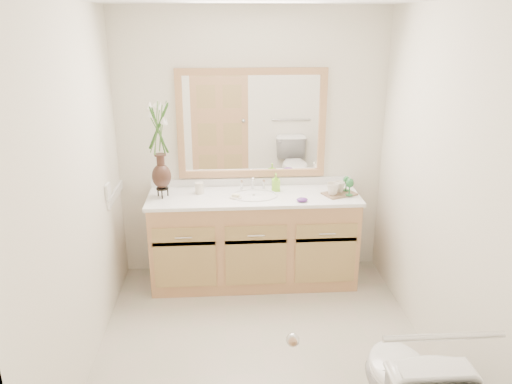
{
  "coord_description": "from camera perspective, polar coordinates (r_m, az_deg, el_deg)",
  "views": [
    {
      "loc": [
        -0.25,
        -3.08,
        2.27
      ],
      "look_at": [
        -0.0,
        0.65,
        0.98
      ],
      "focal_mm": 35.0,
      "sensor_mm": 36.0,
      "label": 1
    }
  ],
  "objects": [
    {
      "name": "wall_front",
      "position": [
        2.09,
        3.79,
        -11.88
      ],
      "size": [
        2.4,
        0.02,
        2.4
      ],
      "primitive_type": "cube",
      "color": "white",
      "rests_on": "floor"
    },
    {
      "name": "goblet_back",
      "position": [
        4.46,
        10.29,
        1.25
      ],
      "size": [
        0.06,
        0.06,
        0.13
      ],
      "color": "#226730",
      "rests_on": "tray"
    },
    {
      "name": "door",
      "position": [
        2.2,
        -4.48,
        -16.41
      ],
      "size": [
        0.8,
        0.03,
        2.0
      ],
      "primitive_type": "cube",
      "color": "tan",
      "rests_on": "floor"
    },
    {
      "name": "tumbler",
      "position": [
        4.4,
        -6.5,
        0.46
      ],
      "size": [
        0.08,
        0.08,
        0.1
      ],
      "primitive_type": "cylinder",
      "color": "beige",
      "rests_on": "counter"
    },
    {
      "name": "goblet_front",
      "position": [
        4.35,
        10.67,
        0.91
      ],
      "size": [
        0.07,
        0.07,
        0.15
      ],
      "color": "#226730",
      "rests_on": "tray"
    },
    {
      "name": "mirror",
      "position": [
        4.45,
        -0.49,
        7.78
      ],
      "size": [
        1.32,
        0.04,
        0.97
      ],
      "color": "white",
      "rests_on": "wall_back"
    },
    {
      "name": "wall_back",
      "position": [
        4.52,
        -0.49,
        5.29
      ],
      "size": [
        2.4,
        0.02,
        2.4
      ],
      "primitive_type": "cube",
      "color": "white",
      "rests_on": "floor"
    },
    {
      "name": "vanity",
      "position": [
        4.51,
        -0.25,
        -5.51
      ],
      "size": [
        1.8,
        0.55,
        0.8
      ],
      "color": "tan",
      "rests_on": "floor"
    },
    {
      "name": "sink",
      "position": [
        4.35,
        -0.24,
        -1.1
      ],
      "size": [
        0.38,
        0.34,
        0.23
      ],
      "color": "white",
      "rests_on": "counter"
    },
    {
      "name": "mug_left",
      "position": [
        4.36,
        8.78,
        0.41
      ],
      "size": [
        0.12,
        0.11,
        0.11
      ],
      "primitive_type": "imported",
      "rotation": [
        0.0,
        0.0,
        0.1
      ],
      "color": "beige",
      "rests_on": "tray"
    },
    {
      "name": "flower_vase",
      "position": [
        4.23,
        -11.03,
        6.29
      ],
      "size": [
        0.19,
        0.19,
        0.79
      ],
      "rotation": [
        0.0,
        0.0,
        0.32
      ],
      "color": "black",
      "rests_on": "counter"
    },
    {
      "name": "soap_dish",
      "position": [
        4.28,
        -2.34,
        -0.55
      ],
      "size": [
        0.1,
        0.1,
        0.03
      ],
      "color": "beige",
      "rests_on": "counter"
    },
    {
      "name": "wall_left",
      "position": [
        3.4,
        -19.78,
        -0.57
      ],
      "size": [
        0.02,
        2.6,
        2.4
      ],
      "primitive_type": "cube",
      "color": "white",
      "rests_on": "floor"
    },
    {
      "name": "soap_bottle",
      "position": [
        4.44,
        2.27,
        1.02
      ],
      "size": [
        0.07,
        0.07,
        0.14
      ],
      "primitive_type": "imported",
      "rotation": [
        0.0,
        0.0,
        -0.01
      ],
      "color": "#86D732",
      "rests_on": "counter"
    },
    {
      "name": "wall_right",
      "position": [
        3.57,
        20.42,
        0.3
      ],
      "size": [
        0.02,
        2.6,
        2.4
      ],
      "primitive_type": "cube",
      "color": "white",
      "rests_on": "floor"
    },
    {
      "name": "floor",
      "position": [
        3.84,
        0.75,
        -17.31
      ],
      "size": [
        2.6,
        2.6,
        0.0
      ],
      "primitive_type": "plane",
      "color": "#BAB59E",
      "rests_on": "ground"
    },
    {
      "name": "tray",
      "position": [
        4.42,
        9.5,
        -0.2
      ],
      "size": [
        0.32,
        0.27,
        0.01
      ],
      "primitive_type": "cube",
      "rotation": [
        0.0,
        0.0,
        0.41
      ],
      "color": "brown",
      "rests_on": "counter"
    },
    {
      "name": "mug_right",
      "position": [
        4.44,
        9.5,
        0.63
      ],
      "size": [
        0.12,
        0.12,
        0.1
      ],
      "primitive_type": "imported",
      "rotation": [
        0.0,
        0.0,
        0.32
      ],
      "color": "beige",
      "rests_on": "tray"
    },
    {
      "name": "purple_dish",
      "position": [
        4.2,
        5.3,
        -0.89
      ],
      "size": [
        0.11,
        0.09,
        0.03
      ],
      "primitive_type": "ellipsoid",
      "rotation": [
        0.0,
        0.0,
        -0.14
      ],
      "color": "#562879",
      "rests_on": "counter"
    },
    {
      "name": "grab_bar",
      "position": [
        2.44,
        20.67,
        -15.22
      ],
      "size": [
        0.55,
        0.03,
        0.03
      ],
      "primitive_type": "cylinder",
      "rotation": [
        0.0,
        1.57,
        0.0
      ],
      "color": "silver",
      "rests_on": "wall_front"
    },
    {
      "name": "switch_plate",
      "position": [
        4.16,
        -16.56,
        0.11
      ],
      "size": [
        0.02,
        0.12,
        0.12
      ],
      "primitive_type": "cube",
      "color": "white",
      "rests_on": "wall_left"
    },
    {
      "name": "counter",
      "position": [
        4.35,
        -0.26,
        -0.53
      ],
      "size": [
        1.84,
        0.57,
        0.03
      ],
      "primitive_type": "cube",
      "color": "white",
      "rests_on": "vanity"
    }
  ]
}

